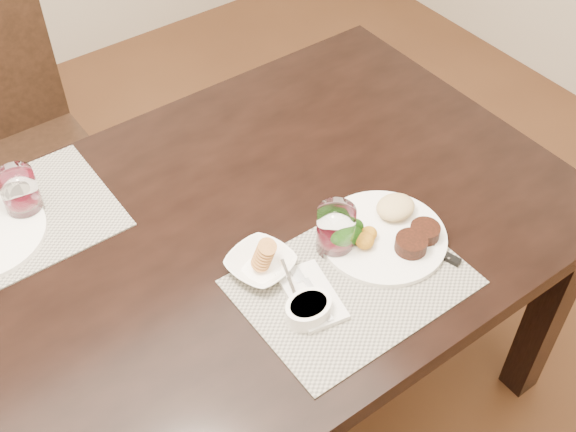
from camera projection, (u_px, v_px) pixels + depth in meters
dining_table at (154, 300)px, 1.57m from camera, size 2.00×1.00×0.75m
chair_far at (14, 138)px, 2.22m from camera, size 0.42×0.42×0.90m
placemat_near at (352, 282)px, 1.50m from camera, size 0.46×0.34×0.00m
placemat_far at (9, 224)px, 1.62m from camera, size 0.46×0.34×0.00m
dinner_plate at (389, 232)px, 1.58m from camera, size 0.28×0.28×0.05m
napkin_fork at (312, 295)px, 1.47m from camera, size 0.12×0.18×0.02m
steak_knife at (432, 247)px, 1.56m from camera, size 0.05×0.22×0.01m
cracker_bowl at (260, 264)px, 1.51m from camera, size 0.16×0.16×0.06m
sauce_ramekin at (308, 309)px, 1.42m from camera, size 0.10×0.15×0.08m
wine_glass_near at (336, 232)px, 1.53m from camera, size 0.08×0.08×0.11m
wine_glass_far at (21, 194)px, 1.61m from camera, size 0.08×0.08×0.11m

